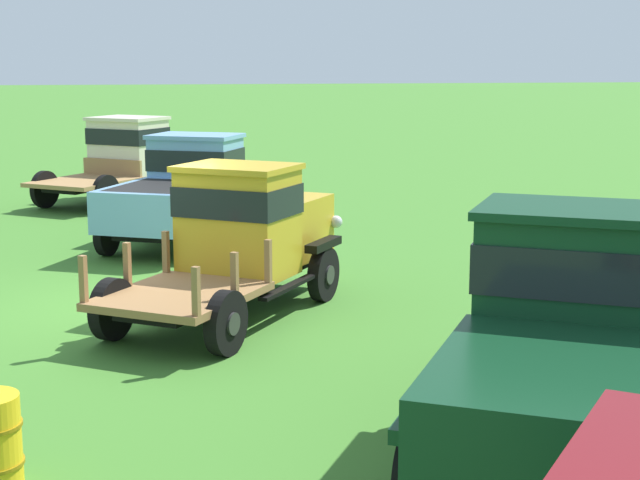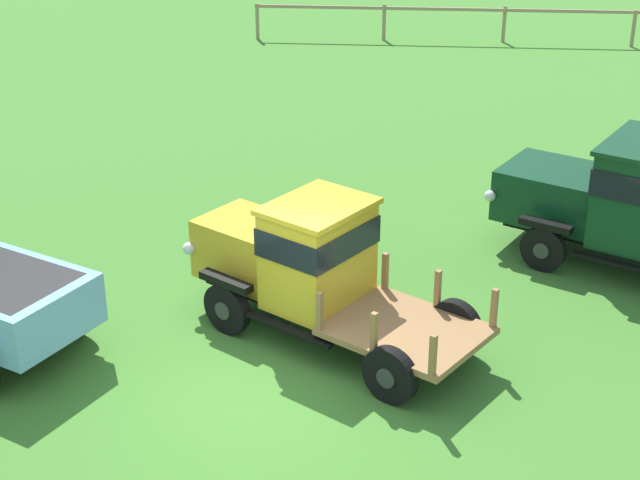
% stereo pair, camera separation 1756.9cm
% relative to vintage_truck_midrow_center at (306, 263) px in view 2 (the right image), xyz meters
% --- Properties ---
extents(ground_plane, '(240.00, 240.00, 0.00)m').
position_rel_vintage_truck_midrow_center_xyz_m(ground_plane, '(-0.36, -1.62, -1.10)').
color(ground_plane, '#3D7528').
extents(paddock_fence, '(16.10, 0.43, 1.17)m').
position_rel_vintage_truck_midrow_center_xyz_m(paddock_fence, '(4.61, 18.86, -0.24)').
color(paddock_fence, '#997F60').
rests_on(paddock_fence, ground).
extents(vintage_truck_midrow_center, '(4.80, 3.91, 2.12)m').
position_rel_vintage_truck_midrow_center_xyz_m(vintage_truck_midrow_center, '(0.00, 0.00, 0.00)').
color(vintage_truck_midrow_center, black).
rests_on(vintage_truck_midrow_center, ground).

